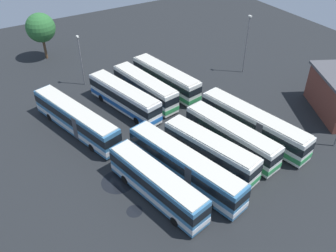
{
  "coord_description": "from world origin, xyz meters",
  "views": [
    {
      "loc": [
        -31.72,
        18.05,
        27.6
      ],
      "look_at": [
        -0.97,
        -0.32,
        1.54
      ],
      "focal_mm": 38.66,
      "sensor_mm": 36.0,
      "label": 1
    }
  ],
  "objects_px": {
    "lamp_post_far_corner": "(247,43)",
    "lamp_post_mid_lot": "(81,59)",
    "bus_row0_slot0": "(254,124)",
    "bus_row0_slot1": "(231,136)",
    "bus_row1_slot2": "(124,97)",
    "tree_northeast": "(41,28)",
    "bus_row0_slot4": "(157,184)",
    "bus_row0_slot3": "(185,166)",
    "bus_row1_slot0": "(166,78)",
    "bus_row1_slot4": "(76,119)",
    "bus_row0_slot2": "(210,151)",
    "bus_row1_slot1": "(145,88)"
  },
  "relations": [
    {
      "from": "bus_row0_slot3",
      "to": "lamp_post_mid_lot",
      "type": "relative_size",
      "value": 1.93
    },
    {
      "from": "bus_row0_slot4",
      "to": "tree_northeast",
      "type": "bearing_deg",
      "value": 0.79
    },
    {
      "from": "bus_row1_slot1",
      "to": "lamp_post_far_corner",
      "type": "distance_m",
      "value": 17.9
    },
    {
      "from": "bus_row0_slot0",
      "to": "tree_northeast",
      "type": "height_order",
      "value": "tree_northeast"
    },
    {
      "from": "bus_row1_slot4",
      "to": "lamp_post_far_corner",
      "type": "xyz_separation_m",
      "value": [
        1.67,
        -28.59,
        3.24
      ]
    },
    {
      "from": "bus_row0_slot3",
      "to": "bus_row1_slot2",
      "type": "distance_m",
      "value": 15.78
    },
    {
      "from": "bus_row1_slot4",
      "to": "tree_northeast",
      "type": "xyz_separation_m",
      "value": [
        23.31,
        -2.59,
        3.62
      ]
    },
    {
      "from": "bus_row1_slot0",
      "to": "lamp_post_mid_lot",
      "type": "relative_size",
      "value": 1.64
    },
    {
      "from": "bus_row0_slot3",
      "to": "bus_row1_slot0",
      "type": "xyz_separation_m",
      "value": [
        17.44,
        -7.99,
        -0.0
      ]
    },
    {
      "from": "lamp_post_far_corner",
      "to": "lamp_post_mid_lot",
      "type": "height_order",
      "value": "lamp_post_far_corner"
    },
    {
      "from": "bus_row0_slot2",
      "to": "bus_row1_slot0",
      "type": "bearing_deg",
      "value": -14.1
    },
    {
      "from": "bus_row1_slot0",
      "to": "lamp_post_mid_lot",
      "type": "height_order",
      "value": "lamp_post_mid_lot"
    },
    {
      "from": "bus_row0_slot2",
      "to": "lamp_post_far_corner",
      "type": "distance_m",
      "value": 23.7
    },
    {
      "from": "bus_row0_slot1",
      "to": "bus_row1_slot4",
      "type": "relative_size",
      "value": 0.85
    },
    {
      "from": "bus_row0_slot1",
      "to": "bus_row0_slot4",
      "type": "relative_size",
      "value": 1.02
    },
    {
      "from": "bus_row1_slot2",
      "to": "bus_row1_slot4",
      "type": "xyz_separation_m",
      "value": [
        -1.61,
        7.37,
        0.0
      ]
    },
    {
      "from": "lamp_post_far_corner",
      "to": "bus_row1_slot2",
      "type": "bearing_deg",
      "value": 90.17
    },
    {
      "from": "bus_row0_slot1",
      "to": "bus_row1_slot0",
      "type": "height_order",
      "value": "same"
    },
    {
      "from": "bus_row0_slot1",
      "to": "bus_row1_slot2",
      "type": "distance_m",
      "value": 15.91
    },
    {
      "from": "bus_row0_slot0",
      "to": "bus_row0_slot4",
      "type": "xyz_separation_m",
      "value": [
        -2.78,
        15.15,
        -0.0
      ]
    },
    {
      "from": "tree_northeast",
      "to": "bus_row0_slot4",
      "type": "bearing_deg",
      "value": -179.21
    },
    {
      "from": "bus_row0_slot0",
      "to": "bus_row1_slot1",
      "type": "bearing_deg",
      "value": 26.43
    },
    {
      "from": "bus_row1_slot0",
      "to": "tree_northeast",
      "type": "xyz_separation_m",
      "value": [
        20.03,
        12.35,
        3.62
      ]
    },
    {
      "from": "bus_row0_slot0",
      "to": "lamp_post_far_corner",
      "type": "xyz_separation_m",
      "value": [
        13.85,
        -10.32,
        3.24
      ]
    },
    {
      "from": "bus_row1_slot4",
      "to": "bus_row1_slot2",
      "type": "bearing_deg",
      "value": -77.69
    },
    {
      "from": "lamp_post_mid_lot",
      "to": "bus_row1_slot2",
      "type": "bearing_deg",
      "value": -165.72
    },
    {
      "from": "lamp_post_far_corner",
      "to": "bus_row1_slot0",
      "type": "bearing_deg",
      "value": 83.29
    },
    {
      "from": "bus_row0_slot2",
      "to": "bus_row1_slot2",
      "type": "relative_size",
      "value": 0.94
    },
    {
      "from": "bus_row0_slot2",
      "to": "tree_northeast",
      "type": "distance_m",
      "value": 37.91
    },
    {
      "from": "bus_row0_slot0",
      "to": "bus_row1_slot1",
      "type": "xyz_separation_m",
      "value": [
        14.63,
        7.27,
        -0.0
      ]
    },
    {
      "from": "bus_row0_slot4",
      "to": "bus_row0_slot3",
      "type": "bearing_deg",
      "value": -78.33
    },
    {
      "from": "bus_row1_slot2",
      "to": "tree_northeast",
      "type": "relative_size",
      "value": 1.62
    },
    {
      "from": "bus_row0_slot1",
      "to": "bus_row0_slot3",
      "type": "height_order",
      "value": "same"
    },
    {
      "from": "bus_row0_slot2",
      "to": "bus_row1_slot2",
      "type": "xyz_separation_m",
      "value": [
        15.15,
        3.34,
        0.0
      ]
    },
    {
      "from": "bus_row1_slot2",
      "to": "tree_northeast",
      "type": "distance_m",
      "value": 22.52
    },
    {
      "from": "bus_row1_slot0",
      "to": "bus_row1_slot2",
      "type": "distance_m",
      "value": 7.75
    },
    {
      "from": "bus_row0_slot0",
      "to": "bus_row1_slot2",
      "type": "distance_m",
      "value": 17.57
    },
    {
      "from": "bus_row1_slot2",
      "to": "lamp_post_far_corner",
      "type": "relative_size",
      "value": 1.37
    },
    {
      "from": "bus_row0_slot3",
      "to": "bus_row1_slot4",
      "type": "height_order",
      "value": "same"
    },
    {
      "from": "bus_row0_slot0",
      "to": "lamp_post_far_corner",
      "type": "bearing_deg",
      "value": -36.7
    },
    {
      "from": "bus_row1_slot0",
      "to": "bus_row1_slot4",
      "type": "bearing_deg",
      "value": 102.38
    },
    {
      "from": "bus_row0_slot4",
      "to": "bus_row0_slot1",
      "type": "bearing_deg",
      "value": -78.62
    },
    {
      "from": "bus_row1_slot0",
      "to": "tree_northeast",
      "type": "height_order",
      "value": "tree_northeast"
    },
    {
      "from": "bus_row0_slot4",
      "to": "bus_row0_slot2",
      "type": "bearing_deg",
      "value": -79.46
    },
    {
      "from": "bus_row1_slot0",
      "to": "bus_row0_slot4",
      "type": "bearing_deg",
      "value": 147.05
    },
    {
      "from": "bus_row0_slot2",
      "to": "bus_row1_slot0",
      "type": "distance_m",
      "value": 17.34
    },
    {
      "from": "tree_northeast",
      "to": "bus_row0_slot2",
      "type": "bearing_deg",
      "value": -167.57
    },
    {
      "from": "bus_row0_slot0",
      "to": "bus_row0_slot1",
      "type": "relative_size",
      "value": 1.18
    },
    {
      "from": "bus_row0_slot4",
      "to": "bus_row1_slot1",
      "type": "bearing_deg",
      "value": -24.36
    },
    {
      "from": "bus_row1_slot4",
      "to": "tree_northeast",
      "type": "relative_size",
      "value": 1.9
    }
  ]
}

